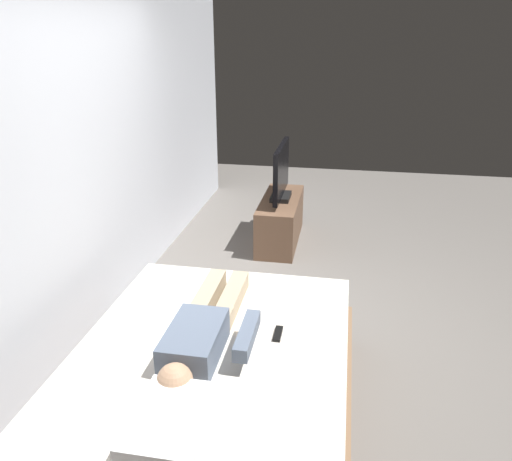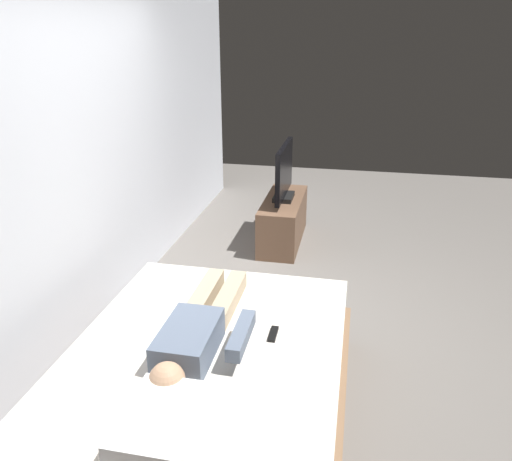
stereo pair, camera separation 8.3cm
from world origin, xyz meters
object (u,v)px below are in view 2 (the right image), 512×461
(tv_stand, at_px, (283,221))
(tv, at_px, (284,173))
(pillow, at_px, (162,423))
(remote, at_px, (273,334))
(bed, at_px, (208,385))
(person, at_px, (199,330))

(tv_stand, xyz_separation_m, tv, (-0.00, 0.00, 0.53))
(pillow, relative_size, remote, 3.20)
(tv_stand, bearing_deg, bed, 179.65)
(tv_stand, bearing_deg, pillow, 179.72)
(bed, relative_size, tv_stand, 1.80)
(remote, xyz_separation_m, tv, (2.61, 0.34, 0.24))
(tv, bearing_deg, remote, -172.67)
(person, distance_m, tv, 2.77)
(person, xyz_separation_m, tv_stand, (2.77, -0.07, -0.37))
(pillow, height_order, tv, tv)
(pillow, xyz_separation_m, person, (0.70, 0.05, 0.02))
(bed, distance_m, tv_stand, 2.79)
(bed, height_order, pillow, pillow)
(remote, height_order, tv_stand, remote)
(tv_stand, distance_m, tv, 0.53)
(tv_stand, bearing_deg, remote, -172.67)
(pillow, relative_size, tv, 0.55)
(bed, xyz_separation_m, remote, (0.18, -0.35, 0.29))
(pillow, distance_m, tv_stand, 3.49)
(tv, bearing_deg, bed, 179.65)
(pillow, height_order, tv_stand, pillow)
(pillow, distance_m, tv, 3.47)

